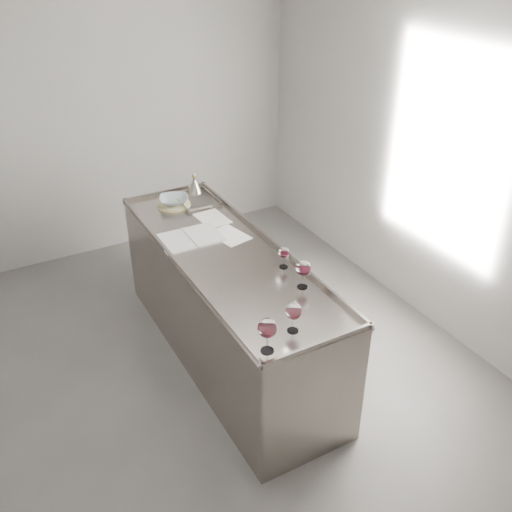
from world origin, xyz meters
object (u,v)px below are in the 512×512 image
wine_funnel (195,186)px  wine_glass_small (284,253)px  wine_glass_middle (293,312)px  notebook (190,238)px  counter (227,306)px  wine_glass_right (303,269)px  ceramic_bowl (174,200)px  wine_glass_left (267,329)px

wine_funnel → wine_glass_small: bearing=-88.6°
wine_glass_middle → notebook: 1.33m
counter → wine_glass_small: (0.27, -0.36, 0.58)m
wine_glass_right → ceramic_bowl: wine_glass_right is taller
wine_glass_right → notebook: 1.04m
counter → wine_glass_middle: (-0.05, -1.00, 0.60)m
notebook → wine_funnel: wine_funnel is taller
wine_glass_middle → wine_glass_small: wine_glass_middle is taller
notebook → wine_funnel: 0.84m
wine_glass_middle → wine_funnel: 2.10m
wine_glass_right → wine_funnel: (-0.01, 1.72, -0.08)m
counter → wine_funnel: wine_funnel is taller
ceramic_bowl → wine_funnel: size_ratio=1.19×
notebook → ceramic_bowl: ceramic_bowl is taller
wine_funnel → counter: bearing=-102.2°
wine_glass_right → wine_glass_small: bearing=85.3°
wine_glass_middle → counter: bearing=86.9°
wine_glass_left → wine_glass_right: bearing=40.4°
wine_glass_right → ceramic_bowl: size_ratio=0.83×
ceramic_bowl → wine_glass_middle: bearing=-90.9°
notebook → wine_glass_left: bearing=-94.3°
counter → wine_glass_small: bearing=-53.5°
wine_glass_small → ceramic_bowl: 1.32m
wine_glass_left → wine_glass_small: size_ratio=1.40×
notebook → wine_glass_right: bearing=-67.0°
counter → wine_glass_middle: 1.17m
wine_glass_left → ceramic_bowl: size_ratio=0.91×
wine_glass_left → ceramic_bowl: wine_glass_left is taller
notebook → ceramic_bowl: 0.61m
counter → wine_glass_small: wine_glass_small is taller
wine_glass_middle → wine_funnel: wine_funnel is taller
wine_glass_middle → wine_funnel: bearing=82.1°
wine_glass_middle → wine_glass_small: size_ratio=1.22×
wine_glass_middle → notebook: bearing=93.6°
wine_glass_left → ceramic_bowl: bearing=82.9°
wine_glass_left → wine_glass_right: (0.52, 0.44, -0.01)m
wine_glass_left → wine_glass_small: 0.90m
wine_glass_left → notebook: 1.42m
wine_glass_left → ceramic_bowl: 2.02m
notebook → wine_funnel: (0.37, 0.75, 0.05)m
counter → wine_glass_left: wine_glass_left is taller
counter → notebook: size_ratio=5.06×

